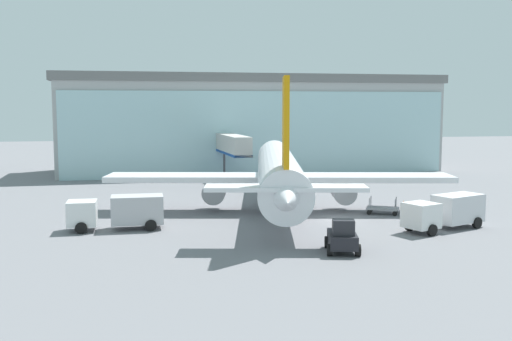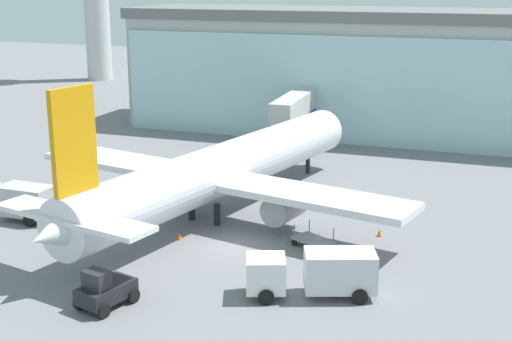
{
  "view_description": "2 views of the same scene",
  "coord_description": "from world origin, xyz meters",
  "px_view_note": "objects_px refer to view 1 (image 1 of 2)",
  "views": [
    {
      "loc": [
        -16.07,
        -48.08,
        9.73
      ],
      "look_at": [
        -5.75,
        5.62,
        3.71
      ],
      "focal_mm": 42.0,
      "sensor_mm": 36.0,
      "label": 1
    },
    {
      "loc": [
        17.62,
        -41.56,
        17.63
      ],
      "look_at": [
        -0.55,
        5.29,
        3.88
      ],
      "focal_mm": 50.0,
      "sensor_mm": 36.0,
      "label": 2
    }
  ],
  "objects_px": {
    "catering_truck": "(120,211)",
    "safety_cone_nose": "(289,219)",
    "airplane": "(279,173)",
    "pushback_tug": "(342,238)",
    "safety_cone_wingtip": "(403,203)",
    "baggage_cart": "(383,209)",
    "fuel_truck": "(446,211)",
    "jet_bridge": "(231,145)"
  },
  "relations": [
    {
      "from": "catering_truck",
      "to": "safety_cone_nose",
      "type": "height_order",
      "value": "catering_truck"
    },
    {
      "from": "airplane",
      "to": "pushback_tug",
      "type": "relative_size",
      "value": 10.29
    },
    {
      "from": "pushback_tug",
      "to": "safety_cone_wingtip",
      "type": "height_order",
      "value": "pushback_tug"
    },
    {
      "from": "catering_truck",
      "to": "safety_cone_nose",
      "type": "distance_m",
      "value": 13.85
    },
    {
      "from": "baggage_cart",
      "to": "pushback_tug",
      "type": "relative_size",
      "value": 0.91
    },
    {
      "from": "baggage_cart",
      "to": "safety_cone_wingtip",
      "type": "relative_size",
      "value": 5.86
    },
    {
      "from": "baggage_cart",
      "to": "safety_cone_nose",
      "type": "distance_m",
      "value": 9.29
    },
    {
      "from": "airplane",
      "to": "catering_truck",
      "type": "bearing_deg",
      "value": 125.36
    },
    {
      "from": "safety_cone_wingtip",
      "to": "catering_truck",
      "type": "bearing_deg",
      "value": -167.07
    },
    {
      "from": "fuel_truck",
      "to": "jet_bridge",
      "type": "bearing_deg",
      "value": -91.66
    },
    {
      "from": "fuel_truck",
      "to": "safety_cone_nose",
      "type": "bearing_deg",
      "value": -46.26
    },
    {
      "from": "safety_cone_wingtip",
      "to": "baggage_cart",
      "type": "bearing_deg",
      "value": -134.93
    },
    {
      "from": "airplane",
      "to": "safety_cone_nose",
      "type": "distance_m",
      "value": 6.77
    },
    {
      "from": "catering_truck",
      "to": "safety_cone_wingtip",
      "type": "height_order",
      "value": "catering_truck"
    },
    {
      "from": "jet_bridge",
      "to": "pushback_tug",
      "type": "distance_m",
      "value": 38.79
    },
    {
      "from": "baggage_cart",
      "to": "safety_cone_wingtip",
      "type": "distance_m",
      "value": 5.25
    },
    {
      "from": "airplane",
      "to": "catering_truck",
      "type": "relative_size",
      "value": 4.97
    },
    {
      "from": "fuel_truck",
      "to": "safety_cone_wingtip",
      "type": "height_order",
      "value": "fuel_truck"
    },
    {
      "from": "fuel_truck",
      "to": "catering_truck",
      "type": "bearing_deg",
      "value": -32.37
    },
    {
      "from": "jet_bridge",
      "to": "airplane",
      "type": "height_order",
      "value": "airplane"
    },
    {
      "from": "jet_bridge",
      "to": "baggage_cart",
      "type": "distance_m",
      "value": 28.0
    },
    {
      "from": "airplane",
      "to": "safety_cone_nose",
      "type": "bearing_deg",
      "value": -173.13
    },
    {
      "from": "baggage_cart",
      "to": "safety_cone_nose",
      "type": "height_order",
      "value": "baggage_cart"
    },
    {
      "from": "jet_bridge",
      "to": "safety_cone_wingtip",
      "type": "relative_size",
      "value": 23.87
    },
    {
      "from": "jet_bridge",
      "to": "fuel_truck",
      "type": "relative_size",
      "value": 1.73
    },
    {
      "from": "safety_cone_nose",
      "to": "pushback_tug",
      "type": "bearing_deg",
      "value": -85.06
    },
    {
      "from": "jet_bridge",
      "to": "safety_cone_wingtip",
      "type": "distance_m",
      "value": 26.33
    },
    {
      "from": "fuel_truck",
      "to": "safety_cone_wingtip",
      "type": "xyz_separation_m",
      "value": [
        1.44,
        10.86,
        -1.19
      ]
    },
    {
      "from": "catering_truck",
      "to": "jet_bridge",
      "type": "bearing_deg",
      "value": -114.96
    },
    {
      "from": "baggage_cart",
      "to": "safety_cone_nose",
      "type": "relative_size",
      "value": 5.86
    },
    {
      "from": "safety_cone_nose",
      "to": "airplane",
      "type": "bearing_deg",
      "value": 85.65
    },
    {
      "from": "catering_truck",
      "to": "fuel_truck",
      "type": "xyz_separation_m",
      "value": [
        25.13,
        -4.76,
        0.0
      ]
    },
    {
      "from": "safety_cone_wingtip",
      "to": "pushback_tug",
      "type": "bearing_deg",
      "value": -125.91
    },
    {
      "from": "baggage_cart",
      "to": "safety_cone_wingtip",
      "type": "xyz_separation_m",
      "value": [
        3.7,
        3.71,
        -0.23
      ]
    },
    {
      "from": "airplane",
      "to": "safety_cone_nose",
      "type": "relative_size",
      "value": 66.07
    },
    {
      "from": "airplane",
      "to": "fuel_truck",
      "type": "relative_size",
      "value": 4.78
    },
    {
      "from": "safety_cone_nose",
      "to": "fuel_truck",
      "type": "bearing_deg",
      "value": -24.61
    },
    {
      "from": "jet_bridge",
      "to": "baggage_cart",
      "type": "relative_size",
      "value": 4.07
    },
    {
      "from": "fuel_truck",
      "to": "pushback_tug",
      "type": "xyz_separation_m",
      "value": [
        -10.42,
        -5.51,
        -0.49
      ]
    },
    {
      "from": "fuel_truck",
      "to": "baggage_cart",
      "type": "height_order",
      "value": "fuel_truck"
    },
    {
      "from": "airplane",
      "to": "fuel_truck",
      "type": "height_order",
      "value": "airplane"
    },
    {
      "from": "catering_truck",
      "to": "safety_cone_wingtip",
      "type": "relative_size",
      "value": 13.28
    }
  ]
}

